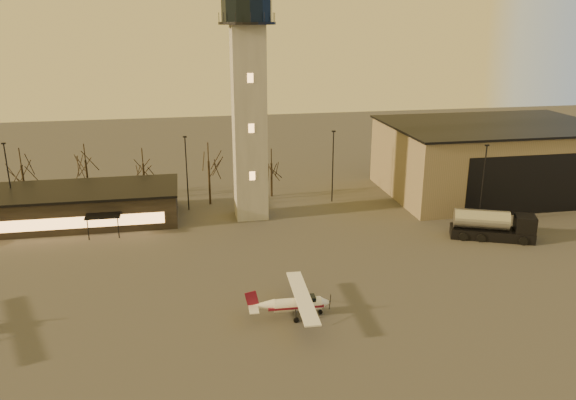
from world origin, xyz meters
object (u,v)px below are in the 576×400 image
Objects in this scene: control_tower at (249,90)px; hangar at (491,158)px; cessna_front at (299,306)px; terminal at (76,205)px; fuel_truck at (492,228)px.

hangar is (36.00, 3.98, -11.17)m from control_tower.
control_tower reaches higher than cessna_front.
terminal reaches higher than fuel_truck.
hangar is 1.20× the size of terminal.
control_tower is 37.90m from hangar.
control_tower is at bearing -173.69° from hangar.
hangar reaches higher than fuel_truck.
cessna_front is at bearing -51.35° from terminal.
cessna_front is at bearing -139.02° from hangar.
control_tower is 3.37× the size of fuel_truck.
terminal is at bearing 174.85° from control_tower.
control_tower is at bearing -5.15° from terminal.
hangar is at bearing 1.97° from terminal.
fuel_truck is (25.94, 13.46, 0.44)m from cessna_front.
fuel_truck is (26.78, -13.11, -14.95)m from control_tower.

